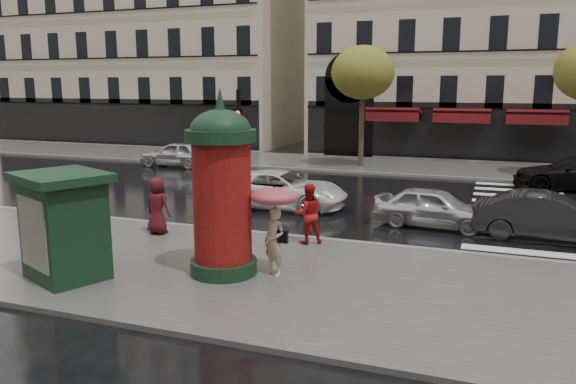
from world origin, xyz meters
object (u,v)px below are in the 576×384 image
at_px(man_burgundy, 157,206).
at_px(newsstand, 64,224).
at_px(woman_red, 308,214).
at_px(car_far_silver, 177,154).
at_px(car_darkgrey, 548,217).
at_px(morris_column, 222,187).
at_px(traffic_light, 239,152).
at_px(car_silver, 434,207).
at_px(car_white, 280,190).
at_px(woman_umbrella, 274,216).

bearing_deg(man_burgundy, newsstand, 102.54).
bearing_deg(woman_red, car_far_silver, -77.51).
bearing_deg(car_darkgrey, car_far_silver, 65.81).
bearing_deg(car_darkgrey, morris_column, 132.96).
bearing_deg(woman_red, traffic_light, -10.34).
height_order(morris_column, traffic_light, morris_column).
bearing_deg(car_silver, car_far_silver, 66.69).
xyz_separation_m(traffic_light, car_white, (-0.79, 5.24, -2.04)).
xyz_separation_m(woman_red, car_far_silver, (-11.95, 12.60, -0.26)).
xyz_separation_m(newsstand, car_far_silver, (-7.57, 17.31, -0.68)).
bearing_deg(morris_column, newsstand, -154.86).
relative_size(woman_red, traffic_light, 0.40).
height_order(woman_red, car_silver, woman_red).
bearing_deg(car_silver, car_darkgrey, -88.94).
bearing_deg(car_far_silver, woman_umbrella, 36.45).
bearing_deg(man_burgundy, car_far_silver, -51.39).
xyz_separation_m(morris_column, traffic_light, (-0.72, 2.49, 0.51)).
relative_size(man_burgundy, car_far_silver, 0.41).
bearing_deg(morris_column, car_white, 101.07).
bearing_deg(car_darkgrey, car_white, 84.31).
distance_m(morris_column, car_far_silver, 19.21).
relative_size(woman_umbrella, newsstand, 0.84).
distance_m(morris_column, car_silver, 8.10).
relative_size(woman_red, car_far_silver, 0.41).
distance_m(woman_umbrella, car_far_silver, 19.62).
xyz_separation_m(man_burgundy, car_far_silver, (-7.35, 13.19, -0.26)).
xyz_separation_m(man_burgundy, newsstand, (0.22, -4.13, 0.42)).
distance_m(woman_umbrella, car_white, 7.93).
distance_m(newsstand, car_far_silver, 18.91).
bearing_deg(car_white, car_darkgrey, -99.79).
height_order(woman_umbrella, car_white, woman_umbrella).
distance_m(newsstand, car_silver, 11.20).
relative_size(woman_red, man_burgundy, 1.00).
relative_size(car_silver, car_white, 0.76).
bearing_deg(car_far_silver, man_burgundy, 27.63).
bearing_deg(newsstand, morris_column, 25.14).
distance_m(woman_red, morris_column, 3.57).
relative_size(morris_column, car_far_silver, 1.05).
distance_m(morris_column, car_white, 8.02).
distance_m(traffic_light, car_darkgrey, 9.36).
bearing_deg(car_darkgrey, man_burgundy, 111.71).
distance_m(man_burgundy, car_white, 5.53).
xyz_separation_m(man_burgundy, car_darkgrey, (11.07, 3.78, -0.27)).
height_order(woman_umbrella, car_far_silver, woman_umbrella).
relative_size(woman_red, newsstand, 0.66).
relative_size(man_burgundy, car_silver, 0.45).
relative_size(traffic_light, car_white, 0.86).
height_order(man_burgundy, morris_column, morris_column).
relative_size(newsstand, car_silver, 0.68).
distance_m(traffic_light, newsstand, 4.97).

